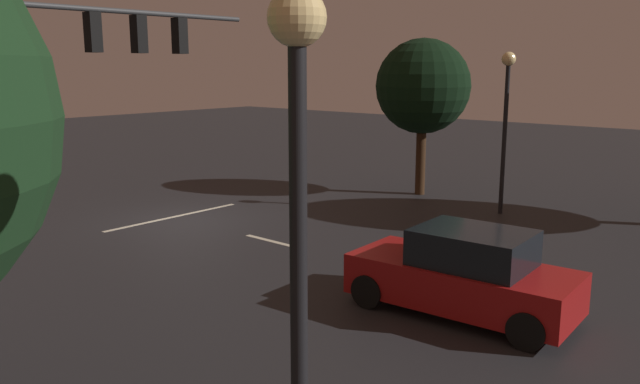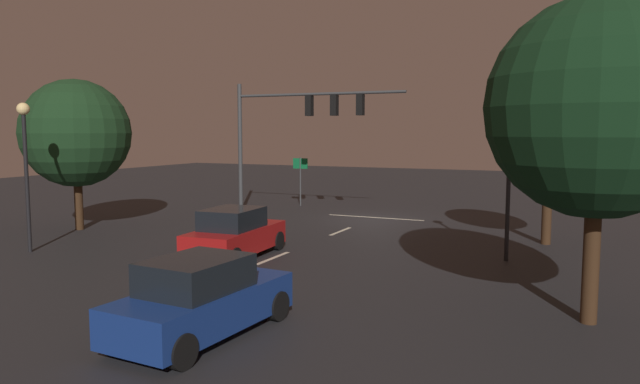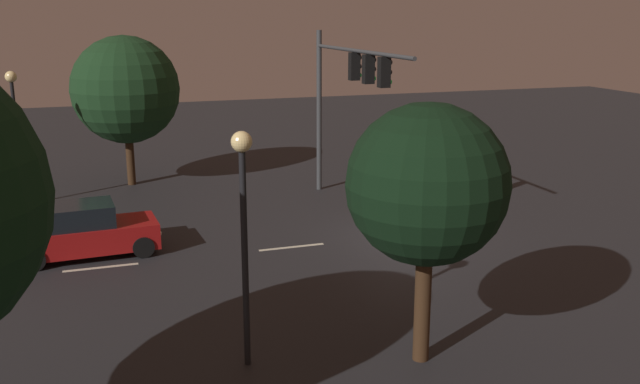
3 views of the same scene
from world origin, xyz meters
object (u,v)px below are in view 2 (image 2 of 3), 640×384
Objects in this scene: tree_left_near at (598,108)px; car_approaching at (235,234)px; street_lamp_left_kerb at (509,153)px; street_lamp_right_kerb at (25,149)px; tree_right_near at (76,133)px; route_sign at (300,171)px; car_distant at (201,299)px; tree_left_far at (550,140)px; traffic_signal_assembly at (296,119)px.

car_approaching is at bearing -13.50° from tree_left_near.
street_lamp_right_kerb reaches higher than street_lamp_left_kerb.
tree_left_near is 1.11× the size of tree_right_near.
car_distant is at bearing 111.09° from route_sign.
route_sign reaches higher than car_distant.
car_distant is at bearing 156.59° from street_lamp_right_kerb.
tree_right_near is (17.92, 1.23, 0.61)m from street_lamp_left_kerb.
car_distant is at bearing 67.20° from tree_left_far.
tree_right_near is (6.80, 7.70, -0.68)m from traffic_signal_assembly.
route_sign is (1.70, -3.87, -2.87)m from traffic_signal_assembly.
tree_left_far reaches higher than street_lamp_right_kerb.
route_sign is 15.45m from tree_left_far.
traffic_signal_assembly is at bearing -69.54° from car_distant.
street_lamp_left_kerb is 0.97× the size of street_lamp_right_kerb.
route_sign is 0.39× the size of tree_left_near.
street_lamp_right_kerb is 4.88m from tree_right_near.
route_sign reaches higher than car_approaching.
street_lamp_left_kerb is 1.83× the size of route_sign.
tree_right_near is 19.55m from tree_left_far.
tree_left_far reaches higher than car_distant.
traffic_signal_assembly is at bearing -42.22° from tree_left_near.
car_distant is (-3.68, 7.01, 0.00)m from car_approaching.
car_approaching is 12.09m from tree_left_near.
tree_left_far is at bearing -151.04° from street_lamp_right_kerb.
tree_left_far is (-16.73, -9.26, 0.29)m from street_lamp_right_kerb.
car_approaching is 1.58× the size of route_sign.
route_sign is at bearing -100.37° from street_lamp_right_kerb.
tree_left_near reaches higher than tree_right_near.
traffic_signal_assembly reaches higher than car_distant.
street_lamp_right_kerb is 19.12m from tree_left_far.
traffic_signal_assembly is 1.39× the size of tree_right_near.
tree_left_near is at bearing -149.59° from car_distant.
tree_left_near is at bearing 166.50° from car_approaching.
car_distant is at bearing 64.59° from street_lamp_left_kerb.
street_lamp_left_kerb is (-4.87, -10.26, 2.81)m from car_distant.
tree_left_near reaches higher than street_lamp_right_kerb.
street_lamp_left_kerb is 17.97m from tree_right_near.
tree_left_near is (-13.65, 12.38, -0.09)m from traffic_signal_assembly.
car_distant is 15.47m from tree_left_far.
tree_right_near is at bearing 14.59° from tree_left_far.
traffic_signal_assembly is at bearing -12.90° from tree_left_far.
car_distant is at bearing 110.46° from traffic_signal_assembly.
tree_left_far is (-13.81, 6.65, 1.95)m from route_sign.
tree_right_near reaches higher than street_lamp_right_kerb.
tree_left_far is (1.54, -9.61, -0.83)m from tree_left_near.
tree_left_near is at bearing 113.18° from street_lamp_left_kerb.
tree_left_near is (-7.41, -4.35, 4.01)m from car_distant.
traffic_signal_assembly is at bearing -110.99° from street_lamp_right_kerb.
tree_left_far is (-18.91, -4.92, -0.24)m from tree_right_near.
tree_right_near reaches higher than car_approaching.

